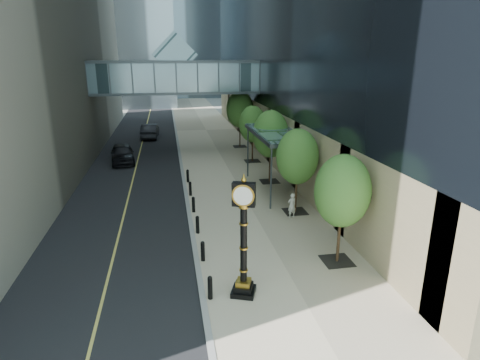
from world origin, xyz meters
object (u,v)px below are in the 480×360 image
at_px(street_clock, 244,246).
at_px(car_far, 150,131).
at_px(car_near, 122,154).
at_px(pedestrian, 292,205).

height_order(street_clock, car_far, street_clock).
relative_size(street_clock, car_near, 1.01).
bearing_deg(pedestrian, street_clock, 42.62).
xyz_separation_m(pedestrian, car_far, (-9.24, 27.37, 0.03)).
distance_m(pedestrian, car_near, 19.35).
distance_m(street_clock, car_far, 35.27).
height_order(pedestrian, car_near, car_near).
distance_m(street_clock, car_near, 24.26).
bearing_deg(car_near, car_far, 73.03).
xyz_separation_m(car_near, car_far, (2.11, 11.71, -0.00)).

